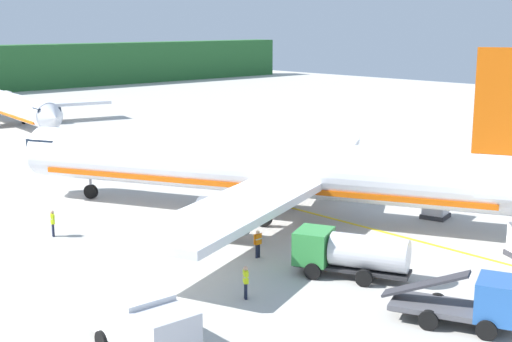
% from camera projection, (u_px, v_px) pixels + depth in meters
% --- Properties ---
extents(airliner_foreground, '(32.71, 38.73, 11.90)m').
position_uv_depth(airliner_foreground, '(264.00, 169.00, 49.18)').
color(airliner_foreground, white).
rests_on(airliner_foreground, ground).
extents(airliner_mid_apron, '(28.70, 34.67, 9.89)m').
position_uv_depth(airliner_mid_apron, '(8.00, 105.00, 92.72)').
color(airliner_mid_apron, white).
rests_on(airliner_mid_apron, ground).
extents(service_truck_fuel, '(4.36, 6.33, 2.40)m').
position_uv_depth(service_truck_fuel, '(349.00, 252.00, 37.59)').
color(service_truck_fuel, '#338C3F').
rests_on(service_truck_fuel, ground).
extents(service_truck_baggage, '(2.67, 6.40, 2.61)m').
position_uv_depth(service_truck_baggage, '(136.00, 317.00, 29.03)').
color(service_truck_baggage, silver).
rests_on(service_truck_baggage, ground).
extents(service_truck_catering, '(4.18, 6.13, 2.53)m').
position_uv_depth(service_truck_catering, '(477.00, 302.00, 31.31)').
color(service_truck_catering, '#2659A5').
rests_on(service_truck_catering, ground).
extents(cargo_container_near, '(2.06, 2.06, 1.89)m').
position_uv_depth(cargo_container_near, '(436.00, 206.00, 49.12)').
color(cargo_container_near, '#333338').
rests_on(cargo_container_near, ground).
extents(crew_marshaller, '(0.43, 0.55, 1.70)m').
position_uv_depth(crew_marshaller, '(246.00, 280.00, 34.63)').
color(crew_marshaller, '#191E33').
rests_on(crew_marshaller, ground).
extents(crew_loader_left, '(0.63, 0.24, 1.64)m').
position_uv_depth(crew_loader_left, '(258.00, 242.00, 40.75)').
color(crew_loader_left, '#191E33').
rests_on(crew_loader_left, ground).
extents(crew_loader_right, '(0.36, 0.60, 1.71)m').
position_uv_depth(crew_loader_right, '(53.00, 221.00, 44.82)').
color(crew_loader_right, '#191E33').
rests_on(crew_loader_right, ground).
extents(apron_guide_line, '(0.30, 60.00, 0.01)m').
position_uv_depth(apron_guide_line, '(340.00, 221.00, 48.63)').
color(apron_guide_line, yellow).
rests_on(apron_guide_line, ground).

